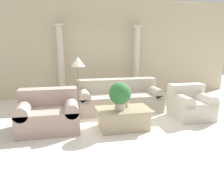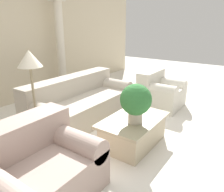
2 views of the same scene
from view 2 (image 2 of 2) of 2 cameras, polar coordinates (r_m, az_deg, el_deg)
ground_plane at (r=3.61m, az=-1.16°, el=-11.15°), size 16.00×16.00×0.00m
sofa_long at (r=4.24m, az=-8.18°, el=-1.71°), size 2.17×0.95×0.82m
loveseat at (r=2.54m, az=-19.28°, el=-17.34°), size 1.20×0.95×0.82m
coffee_table at (r=3.40m, az=5.58°, el=-9.09°), size 1.12×0.72×0.43m
potted_plant at (r=3.07m, az=6.24°, el=-1.27°), size 0.45×0.45×0.57m
pillar_candle at (r=3.37m, az=5.55°, el=-3.64°), size 0.07×0.07×0.19m
floor_lamp at (r=3.28m, az=-20.55°, el=6.91°), size 0.35×0.35×1.44m
column_right at (r=5.85m, az=-13.30°, el=12.30°), size 0.29×0.29×2.34m
armchair at (r=4.96m, az=12.40°, el=1.17°), size 0.86×0.85×0.78m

